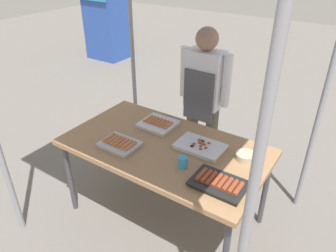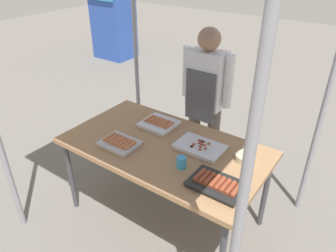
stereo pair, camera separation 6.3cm
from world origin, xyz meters
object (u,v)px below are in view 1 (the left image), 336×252
neighbor_stall_right (106,16)px  vendor_woman (204,94)px  tray_meat_skewers (200,146)px  tray_pork_links (158,124)px  tray_grilled_sausages (120,144)px  condiment_bowl (245,156)px  stall_table (165,151)px  drink_cup_near_edge (183,162)px  tray_spring_rolls (219,183)px

neighbor_stall_right → vendor_woman: bearing=-34.1°
tray_meat_skewers → tray_pork_links: 0.49m
tray_pork_links → vendor_woman: 0.58m
tray_grilled_sausages → condiment_bowl: tray_grilled_sausages is taller
condiment_bowl → stall_table: bearing=-163.8°
tray_pork_links → drink_cup_near_edge: 0.62m
tray_spring_rolls → drink_cup_near_edge: drink_cup_near_edge is taller
condiment_bowl → vendor_woman: (-0.67, 0.59, 0.11)m
tray_pork_links → tray_meat_skewers: bearing=-12.5°
stall_table → neighbor_stall_right: (-3.54, 3.12, 0.16)m
condiment_bowl → tray_spring_rolls: bearing=-94.3°
condiment_bowl → tray_meat_skewers: bearing=-170.4°
tray_pork_links → drink_cup_near_edge: bearing=-38.4°
tray_grilled_sausages → vendor_woman: size_ratio=0.19×
stall_table → tray_pork_links: 0.32m
tray_spring_rolls → drink_cup_near_edge: size_ratio=4.14×
neighbor_stall_right → tray_meat_skewers: bearing=-38.3°
tray_grilled_sausages → tray_pork_links: (0.07, 0.43, -0.00)m
tray_grilled_sausages → tray_spring_rolls: size_ratio=0.81×
tray_meat_skewers → tray_grilled_sausages: bearing=-149.1°
tray_spring_rolls → condiment_bowl: 0.38m
condiment_bowl → vendor_woman: 0.90m
tray_pork_links → neighbor_stall_right: neighbor_stall_right is taller
drink_cup_near_edge → vendor_woman: size_ratio=0.06×
condiment_bowl → neighbor_stall_right: bearing=144.6°
tray_grilled_sausages → drink_cup_near_edge: 0.55m
stall_table → neighbor_stall_right: 4.72m
stall_table → tray_meat_skewers: size_ratio=4.29×
condiment_bowl → drink_cup_near_edge: 0.47m
tray_grilled_sausages → neighbor_stall_right: 4.66m
stall_table → drink_cup_near_edge: 0.33m
condiment_bowl → vendor_woman: size_ratio=0.09×
tray_grilled_sausages → drink_cup_near_edge: drink_cup_near_edge is taller
stall_table → condiment_bowl: condiment_bowl is taller
stall_table → drink_cup_near_edge: size_ratio=18.29×
tray_pork_links → neighbor_stall_right: (-3.33, 2.90, 0.08)m
drink_cup_near_edge → tray_spring_rolls: bearing=-8.0°
tray_grilled_sausages → tray_meat_skewers: (0.54, 0.32, -0.01)m
stall_table → condiment_bowl: bearing=16.2°
stall_table → vendor_woman: vendor_woman is taller
vendor_woman → condiment_bowl: bearing=138.6°
condiment_bowl → tray_grilled_sausages: bearing=-156.7°
tray_meat_skewers → tray_spring_rolls: bearing=-45.5°
tray_meat_skewers → tray_spring_rolls: tray_spring_rolls is taller
tray_grilled_sausages → neighbor_stall_right: (-3.26, 3.33, 0.08)m
tray_grilled_sausages → tray_pork_links: size_ratio=1.00×
tray_grilled_sausages → tray_spring_rolls: bearing=0.1°
condiment_bowl → vendor_woman: bearing=138.6°
stall_table → neighbor_stall_right: size_ratio=0.94×
drink_cup_near_edge → tray_meat_skewers: bearing=92.4°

